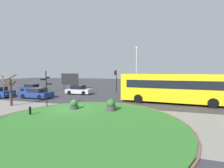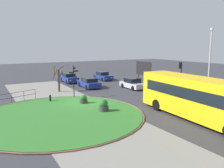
{
  "view_description": "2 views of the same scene",
  "coord_description": "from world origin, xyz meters",
  "px_view_note": "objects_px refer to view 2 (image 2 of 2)",
  "views": [
    {
      "loc": [
        7.56,
        -12.83,
        3.62
      ],
      "look_at": [
        3.5,
        1.49,
        2.38
      ],
      "focal_mm": 24.47,
      "sensor_mm": 36.0,
      "label": 1
    },
    {
      "loc": [
        20.89,
        -8.93,
        5.75
      ],
      "look_at": [
        2.24,
        1.96,
        2.13
      ],
      "focal_mm": 36.37,
      "sensor_mm": 36.0,
      "label": 2
    }
  ],
  "objects_px": {
    "planter_near_signpost": "(83,100)",
    "street_tree_bare": "(58,78)",
    "signpost_directional": "(74,79)",
    "car_trailing": "(103,76)",
    "planter_kerbside": "(104,106)",
    "car_near_lane": "(89,83)",
    "bus_yellow": "(199,98)",
    "car_oncoming": "(69,78)",
    "lamppost_tall": "(210,61)",
    "car_far_lane": "(133,84)",
    "traffic_light_near": "(180,70)",
    "billboard_left": "(144,69)",
    "bollard_foreground": "(50,98)"
  },
  "relations": [
    {
      "from": "bus_yellow",
      "to": "bollard_foreground",
      "type": "bearing_deg",
      "value": 39.45
    },
    {
      "from": "lamppost_tall",
      "to": "billboard_left",
      "type": "distance_m",
      "value": 13.93
    },
    {
      "from": "signpost_directional",
      "to": "car_trailing",
      "type": "height_order",
      "value": "signpost_directional"
    },
    {
      "from": "signpost_directional",
      "to": "traffic_light_near",
      "type": "relative_size",
      "value": 0.97
    },
    {
      "from": "billboard_left",
      "to": "planter_near_signpost",
      "type": "bearing_deg",
      "value": -58.6
    },
    {
      "from": "planter_kerbside",
      "to": "street_tree_bare",
      "type": "distance_m",
      "value": 10.94
    },
    {
      "from": "bollard_foreground",
      "to": "planter_near_signpost",
      "type": "distance_m",
      "value": 3.66
    },
    {
      "from": "car_near_lane",
      "to": "car_far_lane",
      "type": "distance_m",
      "value": 6.15
    },
    {
      "from": "billboard_left",
      "to": "street_tree_bare",
      "type": "bearing_deg",
      "value": -82.84
    },
    {
      "from": "bus_yellow",
      "to": "car_oncoming",
      "type": "xyz_separation_m",
      "value": [
        -23.2,
        -2.27,
        -1.09
      ]
    },
    {
      "from": "traffic_light_near",
      "to": "car_far_lane",
      "type": "bearing_deg",
      "value": 26.13
    },
    {
      "from": "car_near_lane",
      "to": "planter_kerbside",
      "type": "bearing_deg",
      "value": 163.0
    },
    {
      "from": "bus_yellow",
      "to": "planter_near_signpost",
      "type": "bearing_deg",
      "value": 35.74
    },
    {
      "from": "planter_near_signpost",
      "to": "billboard_left",
      "type": "bearing_deg",
      "value": 122.32
    },
    {
      "from": "car_far_lane",
      "to": "traffic_light_near",
      "type": "relative_size",
      "value": 1.05
    },
    {
      "from": "bollard_foreground",
      "to": "planter_kerbside",
      "type": "height_order",
      "value": "planter_kerbside"
    },
    {
      "from": "planter_near_signpost",
      "to": "planter_kerbside",
      "type": "distance_m",
      "value": 3.54
    },
    {
      "from": "planter_kerbside",
      "to": "car_near_lane",
      "type": "bearing_deg",
      "value": 161.43
    },
    {
      "from": "signpost_directional",
      "to": "car_trailing",
      "type": "distance_m",
      "value": 14.04
    },
    {
      "from": "car_trailing",
      "to": "street_tree_bare",
      "type": "distance_m",
      "value": 11.66
    },
    {
      "from": "car_near_lane",
      "to": "planter_near_signpost",
      "type": "distance_m",
      "value": 9.3
    },
    {
      "from": "bus_yellow",
      "to": "car_near_lane",
      "type": "bearing_deg",
      "value": 8.32
    },
    {
      "from": "planter_kerbside",
      "to": "car_far_lane",
      "type": "bearing_deg",
      "value": 132.09
    },
    {
      "from": "car_far_lane",
      "to": "billboard_left",
      "type": "bearing_deg",
      "value": 130.38
    },
    {
      "from": "bollard_foreground",
      "to": "traffic_light_near",
      "type": "relative_size",
      "value": 0.2
    },
    {
      "from": "signpost_directional",
      "to": "billboard_left",
      "type": "xyz_separation_m",
      "value": [
        -6.3,
        14.79,
        -0.12
      ]
    },
    {
      "from": "signpost_directional",
      "to": "car_near_lane",
      "type": "height_order",
      "value": "signpost_directional"
    },
    {
      "from": "car_near_lane",
      "to": "billboard_left",
      "type": "distance_m",
      "value": 10.84
    },
    {
      "from": "billboard_left",
      "to": "planter_near_signpost",
      "type": "xyz_separation_m",
      "value": [
        9.51,
        -15.03,
        -1.56
      ]
    },
    {
      "from": "car_far_lane",
      "to": "street_tree_bare",
      "type": "relative_size",
      "value": 1.2
    },
    {
      "from": "bollard_foreground",
      "to": "bus_yellow",
      "type": "relative_size",
      "value": 0.07
    },
    {
      "from": "car_far_lane",
      "to": "signpost_directional",
      "type": "bearing_deg",
      "value": -82.97
    },
    {
      "from": "street_tree_bare",
      "to": "lamppost_tall",
      "type": "bearing_deg",
      "value": 50.16
    },
    {
      "from": "planter_near_signpost",
      "to": "street_tree_bare",
      "type": "bearing_deg",
      "value": -177.95
    },
    {
      "from": "signpost_directional",
      "to": "lamppost_tall",
      "type": "height_order",
      "value": "lamppost_tall"
    },
    {
      "from": "planter_kerbside",
      "to": "street_tree_bare",
      "type": "height_order",
      "value": "street_tree_bare"
    },
    {
      "from": "lamppost_tall",
      "to": "planter_near_signpost",
      "type": "bearing_deg",
      "value": -107.14
    },
    {
      "from": "bus_yellow",
      "to": "billboard_left",
      "type": "height_order",
      "value": "bus_yellow"
    },
    {
      "from": "lamppost_tall",
      "to": "traffic_light_near",
      "type": "bearing_deg",
      "value": -166.26
    },
    {
      "from": "car_near_lane",
      "to": "car_oncoming",
      "type": "xyz_separation_m",
      "value": [
        -5.77,
        -0.86,
        0.05
      ]
    },
    {
      "from": "traffic_light_near",
      "to": "planter_kerbside",
      "type": "distance_m",
      "value": 12.79
    },
    {
      "from": "bollard_foreground",
      "to": "street_tree_bare",
      "type": "distance_m",
      "value": 5.57
    },
    {
      "from": "car_far_lane",
      "to": "lamppost_tall",
      "type": "height_order",
      "value": "lamppost_tall"
    },
    {
      "from": "car_oncoming",
      "to": "lamppost_tall",
      "type": "relative_size",
      "value": 0.58
    },
    {
      "from": "car_far_lane",
      "to": "car_oncoming",
      "type": "relative_size",
      "value": 0.9
    },
    {
      "from": "bus_yellow",
      "to": "planter_near_signpost",
      "type": "xyz_separation_m",
      "value": [
        -9.21,
        -5.77,
        -1.34
      ]
    },
    {
      "from": "lamppost_tall",
      "to": "planter_near_signpost",
      "type": "distance_m",
      "value": 14.65
    },
    {
      "from": "car_oncoming",
      "to": "planter_kerbside",
      "type": "height_order",
      "value": "car_oncoming"
    },
    {
      "from": "car_near_lane",
      "to": "car_oncoming",
      "type": "relative_size",
      "value": 0.99
    },
    {
      "from": "planter_kerbside",
      "to": "street_tree_bare",
      "type": "xyz_separation_m",
      "value": [
        -10.86,
        -0.68,
        1.2
      ]
    }
  ]
}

